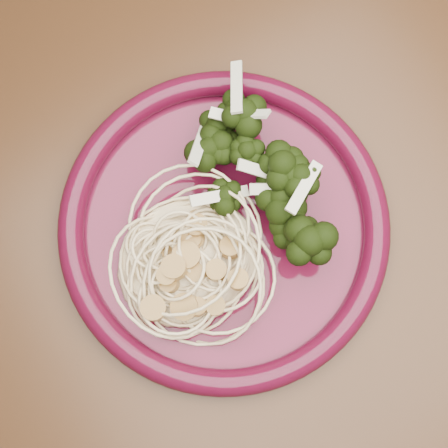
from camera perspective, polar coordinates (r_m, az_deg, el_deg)
name	(u,v)px	position (r m, az deg, el deg)	size (l,w,h in m)	color
dining_table	(189,288)	(0.70, -3.25, -5.83)	(1.20, 0.80, 0.75)	#472814
dinner_plate	(224,226)	(0.60, 0.00, -0.17)	(0.38, 0.38, 0.03)	#510D23
spaghetti_pile	(187,259)	(0.58, -3.38, -3.21)	(0.14, 0.12, 0.03)	beige
scallop_cluster	(185,252)	(0.55, -3.60, -2.60)	(0.12, 0.12, 0.04)	#B78B42
broccoli_pile	(268,178)	(0.59, 4.09, 4.23)	(0.09, 0.15, 0.05)	black
onion_garnish	(271,167)	(0.56, 4.32, 5.20)	(0.07, 0.10, 0.06)	beige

